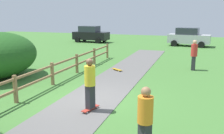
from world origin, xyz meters
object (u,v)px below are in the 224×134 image
at_px(skateboard_loose, 117,69).
at_px(parked_car_black, 91,34).
at_px(bystander_red, 194,54).
at_px(parked_car_silver, 189,37).
at_px(skater_riding, 90,82).
at_px(bystander_orange, 145,117).

distance_m(skateboard_loose, parked_car_black, 15.32).
bearing_deg(bystander_red, parked_car_silver, 93.46).
bearing_deg(skater_riding, parked_car_black, 113.81).
xyz_separation_m(bystander_red, parked_car_black, (-11.90, 11.57, -0.06)).
height_order(skater_riding, parked_car_silver, parked_car_silver).
relative_size(skateboard_loose, bystander_orange, 0.45).
relative_size(bystander_orange, bystander_red, 0.93).
height_order(skater_riding, bystander_red, skater_riding).
height_order(skater_riding, bystander_orange, skater_riding).
bearing_deg(bystander_orange, parked_car_black, 116.98).
height_order(skateboard_loose, parked_car_silver, parked_car_silver).
bearing_deg(bystander_orange, skateboard_loose, 112.22).
xyz_separation_m(skater_riding, bystander_orange, (2.34, -2.01, -0.13)).
distance_m(bystander_red, parked_car_silver, 11.59).
bearing_deg(skater_riding, bystander_orange, -40.67).
height_order(bystander_red, parked_car_silver, parked_car_silver).
bearing_deg(bystander_red, skateboard_loose, -158.37).
bearing_deg(parked_car_black, bystander_orange, -63.02).
height_order(bystander_orange, parked_car_silver, parked_car_silver).
height_order(skateboard_loose, bystander_red, bystander_red).
relative_size(skater_riding, parked_car_silver, 0.43).
relative_size(skateboard_loose, bystander_red, 0.42).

